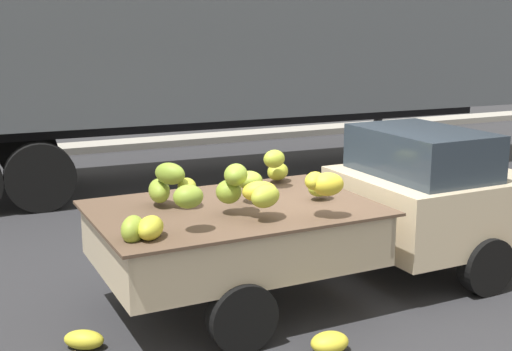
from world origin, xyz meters
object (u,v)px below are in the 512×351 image
(pickup_truck, at_px, (389,203))
(semi_trailer, at_px, (226,41))
(fallen_banana_bunch_near_tailgate, at_px, (84,340))
(fallen_banana_bunch_by_wheel, at_px, (330,343))

(pickup_truck, height_order, semi_trailer, semi_trailer)
(fallen_banana_bunch_near_tailgate, relative_size, fallen_banana_bunch_by_wheel, 1.05)
(pickup_truck, distance_m, fallen_banana_bunch_near_tailgate, 3.59)
(pickup_truck, distance_m, semi_trailer, 5.94)
(semi_trailer, bearing_deg, pickup_truck, -91.79)
(pickup_truck, relative_size, fallen_banana_bunch_near_tailgate, 13.34)
(pickup_truck, distance_m, fallen_banana_bunch_by_wheel, 2.13)
(pickup_truck, height_order, fallen_banana_bunch_near_tailgate, pickup_truck)
(fallen_banana_bunch_near_tailgate, bearing_deg, fallen_banana_bunch_by_wheel, -26.84)
(semi_trailer, distance_m, fallen_banana_bunch_by_wheel, 7.63)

